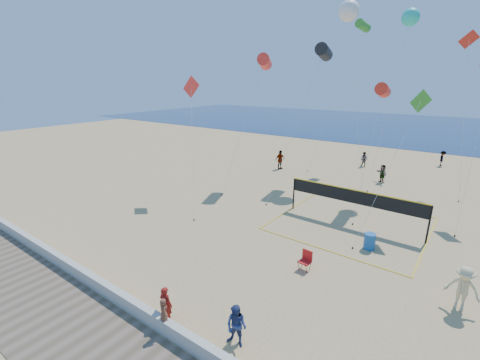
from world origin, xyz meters
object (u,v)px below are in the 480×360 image
Objects in this scene: trash_barrel at (370,241)px; volleyball_net at (354,201)px; woman at (166,305)px; camp_chair at (306,259)px.

trash_barrel is 3.35m from volleyball_net.
trash_barrel is at bearing -119.69° from woman.
trash_barrel is 0.10× the size of volleyball_net.
camp_chair is (2.73, 6.28, -0.20)m from woman.
volleyball_net reaches higher than trash_barrel.
volleyball_net reaches higher than camp_chair.
woman is at bearing -114.84° from trash_barrel.
trash_barrel is (1.95, 3.82, -0.11)m from camp_chair.
woman is at bearing -101.31° from volleyball_net.
volleyball_net reaches higher than woman.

